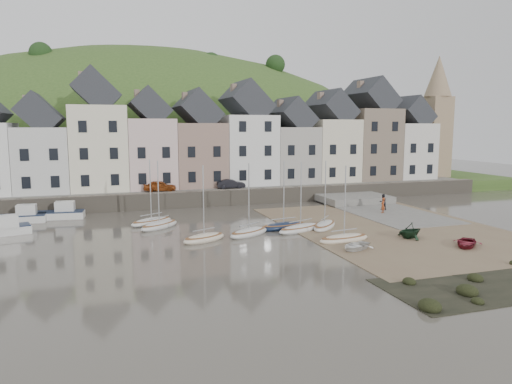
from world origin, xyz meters
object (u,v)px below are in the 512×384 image
object	(u,v)px
rowboat_white	(355,246)
car_left	(160,186)
rowboat_green	(410,230)
car_right	(231,184)
person_dark	(383,202)
rowboat_red	(466,243)
person_red	(383,205)
sailboat_0	(151,221)

from	to	relation	value
rowboat_white	car_left	size ratio (longest dim) A/B	0.75
rowboat_green	car_right	size ratio (longest dim) A/B	0.71
car_left	rowboat_white	bearing A→B (deg)	-146.19
rowboat_white	car_left	world-z (taller)	car_left
rowboat_white	person_dark	world-z (taller)	person_dark
rowboat_red	car_left	xyz separation A→B (m)	(-19.68, 27.10, 1.87)
rowboat_red	car_left	size ratio (longest dim) A/B	0.80
rowboat_red	person_red	world-z (taller)	person_red
rowboat_white	rowboat_red	distance (m)	8.65
rowboat_red	person_dark	size ratio (longest dim) A/B	1.72
person_dark	rowboat_green	bearing A→B (deg)	63.16
rowboat_red	car_right	size ratio (longest dim) A/B	0.86
sailboat_0	person_red	distance (m)	23.74
rowboat_white	rowboat_green	bearing A→B (deg)	80.19
person_red	sailboat_0	bearing A→B (deg)	-39.58
sailboat_0	rowboat_green	distance (m)	23.20
person_red	rowboat_white	bearing A→B (deg)	15.79
sailboat_0	person_dark	world-z (taller)	sailboat_0
sailboat_0	car_right	bearing A→B (deg)	45.25
rowboat_white	person_red	world-z (taller)	person_red
person_dark	car_right	distance (m)	18.13
sailboat_0	car_left	bearing A→B (deg)	78.72
rowboat_white	rowboat_green	world-z (taller)	rowboat_green
car_left	car_right	size ratio (longest dim) A/B	1.08
sailboat_0	car_left	size ratio (longest dim) A/B	1.70
sailboat_0	rowboat_white	distance (m)	19.67
rowboat_white	person_dark	distance (m)	17.73
car_right	rowboat_white	bearing A→B (deg)	-168.10
rowboat_white	person_red	size ratio (longest dim) A/B	1.73
rowboat_red	person_red	bearing A→B (deg)	130.64
rowboat_green	rowboat_red	size ratio (longest dim) A/B	0.83
sailboat_0	rowboat_red	distance (m)	27.25
rowboat_green	person_red	world-z (taller)	person_red
sailboat_0	person_red	bearing A→B (deg)	-5.58
rowboat_white	car_left	distance (m)	27.67
sailboat_0	rowboat_white	bearing A→B (deg)	-47.08
person_red	person_dark	bearing A→B (deg)	-157.12
sailboat_0	rowboat_green	size ratio (longest dim) A/B	2.57
sailboat_0	rowboat_green	bearing A→B (deg)	-32.81
person_red	car_right	world-z (taller)	car_right
rowboat_green	person_red	bearing A→B (deg)	146.44
sailboat_0	person_dark	size ratio (longest dim) A/B	3.67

